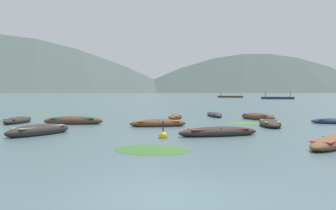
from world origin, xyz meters
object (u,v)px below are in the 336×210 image
rowboat_4 (332,142)px  rowboat_7 (175,117)px  rowboat_9 (270,124)px  ferry_0 (230,96)px  rowboat_6 (18,121)px  rowboat_1 (218,132)px  rowboat_5 (158,123)px  rowboat_0 (73,121)px  rowboat_2 (214,115)px  mooring_buoy (163,136)px  ferry_1 (278,98)px  rowboat_3 (258,117)px  rowboat_8 (39,131)px

rowboat_4 → rowboat_7: 17.02m
rowboat_9 → ferry_0: bearing=87.9°
rowboat_4 → rowboat_7: (-7.74, 15.16, -0.01)m
rowboat_4 → rowboat_6: size_ratio=1.22×
rowboat_1 → rowboat_4: rowboat_1 is taller
rowboat_5 → ferry_0: bearing=84.6°
rowboat_0 → rowboat_2: bearing=43.2°
rowboat_1 → rowboat_2: (0.03, 15.08, -0.03)m
rowboat_5 → mooring_buoy: (1.07, -6.05, -0.09)m
rowboat_6 → ferry_1: 100.42m
ferry_1 → rowboat_5: bearing=-104.5°
rowboat_1 → rowboat_3: 12.17m
rowboat_4 → rowboat_1: bearing=143.3°
rowboat_6 → rowboat_7: (10.81, 5.56, -0.01)m
rowboat_1 → rowboat_8: 9.29m
rowboat_3 → rowboat_8: size_ratio=0.91×
rowboat_8 → rowboat_9: bearing=25.6°
rowboat_0 → rowboat_5: 6.13m
rowboat_2 → rowboat_6: size_ratio=1.29×
rowboat_9 → rowboat_0: bearing=178.8°
rowboat_0 → ferry_0: 126.71m
rowboat_7 → ferry_1: (24.19, 88.57, 0.28)m
rowboat_2 → ferry_0: 116.49m
rowboat_4 → mooring_buoy: 7.48m
rowboat_4 → rowboat_8: rowboat_8 is taller
rowboat_4 → ferry_1: (16.44, 103.72, 0.27)m
rowboat_3 → rowboat_4: 15.06m
rowboat_1 → rowboat_9: bearing=58.2°
ferry_0 → rowboat_4: bearing=-91.6°
rowboat_9 → rowboat_5: bearing=-174.0°
rowboat_9 → rowboat_7: bearing=137.0°
rowboat_0 → rowboat_8: bearing=-85.4°
rowboat_0 → rowboat_9: (13.24, -0.28, -0.04)m
rowboat_2 → rowboat_4: (4.47, -18.43, 0.02)m
rowboat_2 → rowboat_9: bearing=-70.2°
rowboat_3 → rowboat_5: bearing=-136.4°
rowboat_4 → rowboat_5: 11.61m
rowboat_2 → rowboat_9: size_ratio=1.16×
rowboat_1 → rowboat_6: (-14.05, 6.25, -0.00)m
mooring_buoy → rowboat_9: bearing=48.0°
rowboat_9 → ferry_1: 96.40m
ferry_1 → rowboat_0: bearing=-108.0°
rowboat_3 → rowboat_7: (-6.70, 0.14, -0.04)m
rowboat_9 → rowboat_4: bearing=-83.3°
rowboat_4 → rowboat_8: size_ratio=1.00×
rowboat_8 → mooring_buoy: size_ratio=4.33×
rowboat_2 → rowboat_5: size_ratio=1.14×
rowboat_1 → rowboat_2: size_ratio=1.00×
rowboat_3 → ferry_1: 90.41m
rowboat_3 → rowboat_5: (-7.20, -6.85, -0.02)m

